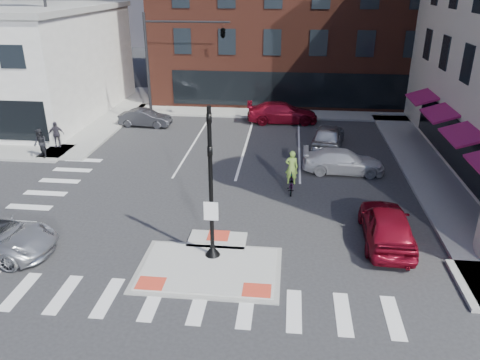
# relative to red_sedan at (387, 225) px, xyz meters

# --- Properties ---
(ground) EXTENTS (120.00, 120.00, 0.00)m
(ground) POSITION_rel_red_sedan_xyz_m (-6.96, -2.33, -0.81)
(ground) COLOR #28282B
(ground) RESTS_ON ground
(refuge_island) EXTENTS (5.40, 4.65, 0.13)m
(refuge_island) POSITION_rel_red_sedan_xyz_m (-6.96, -2.58, -0.76)
(refuge_island) COLOR gray
(refuge_island) RESTS_ON ground
(sidewalk_nw) EXTENTS (23.50, 20.50, 0.15)m
(sidewalk_nw) POSITION_rel_red_sedan_xyz_m (-23.72, 12.96, -0.74)
(sidewalk_nw) COLOR gray
(sidewalk_nw) RESTS_ON ground
(sidewalk_e) EXTENTS (3.00, 24.00, 0.15)m
(sidewalk_e) POSITION_rel_red_sedan_xyz_m (3.84, 7.67, -0.74)
(sidewalk_e) COLOR gray
(sidewalk_e) RESTS_ON ground
(sidewalk_n) EXTENTS (26.00, 3.00, 0.15)m
(sidewalk_n) POSITION_rel_red_sedan_xyz_m (-3.96, 19.67, -0.74)
(sidewalk_n) COLOR gray
(sidewalk_n) RESTS_ON ground
(building_n) EXTENTS (24.40, 18.40, 15.50)m
(building_n) POSITION_rel_red_sedan_xyz_m (-3.96, 29.67, 6.99)
(building_n) COLOR #4D2218
(building_n) RESTS_ON ground
(building_far_left) EXTENTS (10.00, 12.00, 10.00)m
(building_far_left) POSITION_rel_red_sedan_xyz_m (-10.96, 49.67, 4.19)
(building_far_left) COLOR slate
(building_far_left) RESTS_ON ground
(building_far_right) EXTENTS (12.00, 12.00, 12.00)m
(building_far_right) POSITION_rel_red_sedan_xyz_m (2.04, 51.67, 5.19)
(building_far_right) COLOR brown
(building_far_right) RESTS_ON ground
(signal_pole) EXTENTS (0.60, 0.60, 5.98)m
(signal_pole) POSITION_rel_red_sedan_xyz_m (-6.96, -1.93, 1.54)
(signal_pole) COLOR black
(signal_pole) RESTS_ON refuge_island
(mast_arm_signal) EXTENTS (6.10, 2.24, 8.00)m
(mast_arm_signal) POSITION_rel_red_sedan_xyz_m (-10.43, 15.67, 5.40)
(mast_arm_signal) COLOR black
(mast_arm_signal) RESTS_ON ground
(red_sedan) EXTENTS (2.06, 4.82, 1.62)m
(red_sedan) POSITION_rel_red_sedan_xyz_m (0.00, 0.00, 0.00)
(red_sedan) COLOR maroon
(red_sedan) RESTS_ON ground
(white_pickup) EXTENTS (4.56, 1.93, 1.31)m
(white_pickup) POSITION_rel_red_sedan_xyz_m (-1.06, 7.61, -0.15)
(white_pickup) COLOR silver
(white_pickup) RESTS_ON ground
(bg_car_dark) EXTENTS (3.88, 1.54, 1.26)m
(bg_car_dark) POSITION_rel_red_sedan_xyz_m (-14.80, 15.20, -0.18)
(bg_car_dark) COLOR #292A2F
(bg_car_dark) RESTS_ON ground
(bg_car_silver) EXTENTS (2.59, 4.90, 1.59)m
(bg_car_silver) POSITION_rel_red_sedan_xyz_m (-1.62, 11.80, -0.02)
(bg_car_silver) COLOR #B6B9BE
(bg_car_silver) RESTS_ON ground
(bg_car_red) EXTENTS (5.48, 2.62, 1.54)m
(bg_car_red) POSITION_rel_red_sedan_xyz_m (-4.73, 17.27, -0.04)
(bg_car_red) COLOR maroon
(bg_car_red) RESTS_ON ground
(cyclist) EXTENTS (0.65, 1.77, 2.22)m
(cyclist) POSITION_rel_red_sedan_xyz_m (-3.96, 4.67, -0.06)
(cyclist) COLOR #3F3F44
(cyclist) RESTS_ON ground
(pedestrian_a) EXTENTS (1.09, 1.04, 1.77)m
(pedestrian_a) POSITION_rel_red_sedan_xyz_m (-18.96, 7.67, 0.23)
(pedestrian_a) COLOR black
(pedestrian_a) RESTS_ON sidewalk_nw
(pedestrian_b) EXTENTS (1.05, 0.73, 1.66)m
(pedestrian_b) POSITION_rel_red_sedan_xyz_m (-18.96, 9.67, 0.17)
(pedestrian_b) COLOR #322E39
(pedestrian_b) RESTS_ON sidewalk_nw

